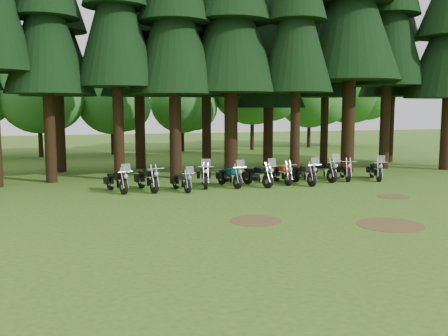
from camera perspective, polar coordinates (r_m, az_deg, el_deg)
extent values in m
plane|color=#345D19|center=(20.34, 9.41, -4.18)|extent=(120.00, 120.00, 0.00)
cylinder|color=black|center=(27.49, -19.29, 4.16)|extent=(0.58, 0.58, 5.53)
cone|color=black|center=(27.79, -19.73, 15.13)|extent=(4.32, 4.32, 6.91)
cylinder|color=black|center=(27.34, -11.97, 4.87)|extent=(0.58, 0.58, 5.99)
cone|color=black|center=(27.76, -12.27, 16.79)|extent=(4.32, 4.32, 7.49)
cylinder|color=black|center=(27.76, -5.59, 4.57)|extent=(0.66, 0.66, 5.57)
cone|color=black|center=(28.07, -5.72, 15.51)|extent=(4.95, 4.95, 6.96)
cylinder|color=black|center=(28.70, 0.80, 4.80)|extent=(0.77, 0.77, 5.70)
cone|color=black|center=(29.03, 0.82, 15.63)|extent=(5.81, 5.81, 7.12)
cylinder|color=black|center=(28.70, 8.13, 4.75)|extent=(0.55, 0.55, 5.71)
cone|color=black|center=(29.03, 8.32, 15.60)|extent=(4.15, 4.15, 7.14)
cylinder|color=black|center=(31.27, 14.03, 5.61)|extent=(0.80, 0.80, 6.62)
cone|color=black|center=(31.80, 14.37, 17.10)|extent=(5.98, 5.98, 8.27)
cylinder|color=black|center=(33.80, 17.94, 5.32)|extent=(0.64, 0.64, 6.35)
cone|color=black|center=(34.23, 18.32, 15.55)|extent=(4.79, 4.79, 7.93)
cylinder|color=black|center=(34.54, 24.11, 4.31)|extent=(0.72, 0.72, 5.41)
cylinder|color=black|center=(32.01, -18.25, 4.52)|extent=(0.60, 0.60, 5.53)
cone|color=black|center=(32.27, -18.61, 13.95)|extent=(4.52, 4.52, 6.91)
cylinder|color=black|center=(32.45, -9.58, 4.81)|extent=(0.65, 0.65, 5.55)
cone|color=black|center=(32.71, -9.77, 14.17)|extent=(4.85, 4.85, 6.94)
cylinder|color=black|center=(31.90, -2.01, 4.84)|extent=(0.58, 0.58, 5.52)
cone|color=black|center=(32.16, -2.05, 14.30)|extent=(4.35, 4.35, 6.90)
cylinder|color=black|center=(33.71, 5.07, 4.22)|extent=(0.66, 0.66, 4.70)
cone|color=black|center=(33.81, 5.15, 11.86)|extent=(4.94, 4.94, 5.87)
cone|color=black|center=(34.17, 5.20, 16.49)|extent=(3.95, 3.95, 4.96)
cylinder|color=black|center=(35.15, 11.40, 4.92)|extent=(0.53, 0.53, 5.56)
cone|color=black|center=(35.39, 11.60, 13.58)|extent=(3.94, 3.94, 6.95)
cylinder|color=black|center=(37.99, 18.42, 4.90)|extent=(0.61, 0.61, 5.65)
cone|color=black|center=(38.24, 18.73, 13.04)|extent=(4.59, 4.59, 7.06)
cylinder|color=black|center=(42.71, -20.23, 3.09)|extent=(0.36, 0.36, 2.80)
sphere|color=#286E25|center=(42.66, -20.44, 8.09)|extent=(6.53, 6.53, 6.53)
sphere|color=#286E25|center=(41.88, -18.89, 7.29)|extent=(4.67, 4.67, 4.67)
cylinder|color=black|center=(43.25, -12.57, 3.22)|extent=(0.36, 0.36, 2.55)
sphere|color=#286E25|center=(43.19, -12.69, 7.72)|extent=(5.95, 5.95, 5.95)
sphere|color=#286E25|center=(42.62, -11.20, 6.97)|extent=(4.25, 4.25, 4.25)
cylinder|color=black|center=(45.49, -4.79, 3.47)|extent=(0.36, 0.36, 2.47)
sphere|color=#286E25|center=(45.42, -4.84, 7.62)|extent=(5.76, 5.76, 5.76)
sphere|color=#286E25|center=(45.02, -3.40, 6.91)|extent=(4.12, 4.12, 4.12)
cylinder|color=black|center=(46.95, 3.23, 4.23)|extent=(0.36, 0.36, 3.52)
sphere|color=#286E25|center=(46.98, 3.27, 9.96)|extent=(8.21, 8.21, 8.21)
sphere|color=#286E25|center=(46.62, 5.32, 8.95)|extent=(5.87, 5.87, 5.87)
cylinder|color=black|center=(50.89, 9.67, 4.01)|extent=(0.36, 0.36, 2.94)
sphere|color=#286E25|center=(50.86, 9.76, 8.43)|extent=(6.86, 6.86, 6.86)
sphere|color=#286E25|center=(50.72, 11.35, 7.62)|extent=(4.90, 4.90, 4.90)
cylinder|color=black|center=(53.04, 14.10, 4.32)|extent=(0.36, 0.36, 3.52)
sphere|color=#286E25|center=(53.07, 14.25, 9.38)|extent=(8.20, 8.20, 8.20)
sphere|color=#286E25|center=(53.03, 16.07, 8.44)|extent=(5.86, 5.86, 5.86)
cylinder|color=#4C3D1E|center=(17.32, 3.66, -6.01)|extent=(1.80, 1.80, 0.01)
cylinder|color=#4C3D1E|center=(23.15, 18.74, -3.11)|extent=(1.40, 1.40, 0.01)
cylinder|color=#4C3D1E|center=(17.55, 18.46, -6.18)|extent=(2.20, 2.20, 0.01)
cylinder|color=black|center=(22.92, -11.39, -2.15)|extent=(0.32, 0.67, 0.66)
cylinder|color=black|center=(24.34, -12.86, -1.68)|extent=(0.32, 0.67, 0.66)
cube|color=silver|center=(23.66, -12.20, -1.68)|extent=(0.47, 0.75, 0.34)
cube|color=black|center=(23.40, -12.00, -0.87)|extent=(0.45, 0.61, 0.24)
cube|color=black|center=(23.83, -12.44, -0.85)|extent=(0.45, 0.61, 0.12)
cube|color=silver|center=(22.53, -11.13, -0.02)|extent=(0.44, 0.24, 0.40)
cylinder|color=black|center=(22.97, -8.00, -1.99)|extent=(0.28, 0.74, 0.73)
cylinder|color=black|center=(24.55, -9.43, -1.45)|extent=(0.28, 0.74, 0.73)
cube|color=silver|center=(23.79, -8.78, -1.45)|extent=(0.44, 0.81, 0.37)
cube|color=black|center=(23.51, -8.59, -0.58)|extent=(0.44, 0.66, 0.26)
cube|color=black|center=(23.98, -9.01, -0.55)|extent=(0.44, 0.66, 0.13)
cylinder|color=black|center=(22.87, -4.18, -2.15)|extent=(0.22, 0.60, 0.59)
cylinder|color=black|center=(24.12, -5.51, -1.70)|extent=(0.22, 0.60, 0.59)
cube|color=silver|center=(23.52, -4.91, -1.71)|extent=(0.35, 0.66, 0.30)
cube|color=black|center=(23.29, -4.72, -1.00)|extent=(0.35, 0.53, 0.21)
cube|color=black|center=(23.67, -5.11, -0.96)|extent=(0.35, 0.53, 0.11)
cube|color=silver|center=(22.52, -3.93, -0.25)|extent=(0.39, 0.17, 0.35)
cylinder|color=black|center=(23.91, -2.11, -1.61)|extent=(0.30, 0.71, 0.70)
cylinder|color=black|center=(25.53, -2.35, -1.08)|extent=(0.30, 0.71, 0.70)
cube|color=silver|center=(24.76, -2.24, -1.10)|extent=(0.45, 0.79, 0.36)
cube|color=black|center=(24.47, -2.21, -0.29)|extent=(0.44, 0.64, 0.25)
cube|color=black|center=(24.95, -2.28, -0.25)|extent=(0.44, 0.64, 0.13)
cube|color=silver|center=(23.47, -2.07, 0.55)|extent=(0.46, 0.23, 0.42)
cylinder|color=black|center=(24.03, 1.54, -1.61)|extent=(0.26, 0.68, 0.67)
cylinder|color=black|center=(25.38, -0.24, -1.16)|extent=(0.26, 0.68, 0.67)
cube|color=silver|center=(24.73, 0.57, -1.15)|extent=(0.40, 0.75, 0.34)
cube|color=#08485E|center=(24.48, 0.84, -0.38)|extent=(0.40, 0.60, 0.24)
cube|color=black|center=(24.89, 0.31, -0.35)|extent=(0.40, 0.60, 0.12)
cube|color=silver|center=(23.65, 1.91, 0.45)|extent=(0.44, 0.20, 0.40)
cylinder|color=black|center=(24.31, 5.02, -1.50)|extent=(0.33, 0.71, 0.69)
cylinder|color=black|center=(25.57, 2.71, -1.07)|extent=(0.33, 0.71, 0.69)
cube|color=silver|center=(24.96, 3.76, -1.06)|extent=(0.48, 0.79, 0.36)
cube|color=black|center=(24.72, 4.11, -0.25)|extent=(0.46, 0.64, 0.25)
cube|color=black|center=(25.11, 3.43, -0.24)|extent=(0.46, 0.64, 0.13)
cube|color=silver|center=(23.95, 5.52, 0.62)|extent=(0.46, 0.25, 0.41)
cylinder|color=black|center=(25.24, 7.33, -1.25)|extent=(0.18, 0.68, 0.67)
cylinder|color=black|center=(26.69, 6.01, -0.79)|extent=(0.18, 0.68, 0.67)
cube|color=silver|center=(26.00, 6.61, -0.80)|extent=(0.32, 0.73, 0.35)
cube|color=red|center=(25.74, 6.82, -0.05)|extent=(0.33, 0.58, 0.25)
cube|color=black|center=(26.17, 6.43, -0.02)|extent=(0.33, 0.58, 0.12)
cylinder|color=black|center=(25.11, 9.99, -1.32)|extent=(0.19, 0.70, 0.69)
cylinder|color=black|center=(26.48, 8.14, -0.87)|extent=(0.19, 0.70, 0.69)
cube|color=silver|center=(25.82, 8.98, -0.87)|extent=(0.34, 0.75, 0.35)
cube|color=black|center=(25.57, 9.27, -0.10)|extent=(0.35, 0.59, 0.25)
cube|color=black|center=(25.98, 8.73, -0.08)|extent=(0.35, 0.59, 0.13)
cube|color=silver|center=(24.73, 10.41, 0.71)|extent=(0.45, 0.16, 0.41)
cylinder|color=black|center=(26.57, 12.22, -0.89)|extent=(0.24, 0.73, 0.72)
cylinder|color=black|center=(27.92, 10.11, -0.48)|extent=(0.24, 0.73, 0.72)
cube|color=silver|center=(27.27, 11.07, -0.47)|extent=(0.40, 0.80, 0.37)
cube|color=black|center=(27.03, 11.41, 0.30)|extent=(0.40, 0.64, 0.26)
cube|color=black|center=(27.43, 10.78, 0.32)|extent=(0.40, 0.64, 0.13)
cube|color=silver|center=(26.21, 12.71, 1.12)|extent=(0.47, 0.19, 0.43)
cylinder|color=black|center=(27.12, 14.00, -0.82)|extent=(0.39, 0.70, 0.69)
cylinder|color=black|center=(28.70, 13.36, -0.39)|extent=(0.39, 0.70, 0.69)
cube|color=silver|center=(27.95, 13.65, -0.39)|extent=(0.54, 0.79, 0.36)
cube|color=#630D06|center=(27.67, 13.77, 0.32)|extent=(0.50, 0.65, 0.25)
cube|color=black|center=(28.14, 13.58, 0.34)|extent=(0.50, 0.65, 0.13)
cylinder|color=black|center=(27.62, 17.29, -0.82)|extent=(0.38, 0.67, 0.67)
cylinder|color=black|center=(29.13, 16.57, -0.41)|extent=(0.38, 0.67, 0.67)
cube|color=silver|center=(28.41, 16.90, -0.42)|extent=(0.53, 0.76, 0.34)
cube|color=black|center=(28.15, 17.04, 0.26)|extent=(0.49, 0.63, 0.24)
cube|color=black|center=(28.60, 16.82, 0.28)|extent=(0.49, 0.63, 0.12)
cube|color=silver|center=(27.23, 17.51, 0.97)|extent=(0.44, 0.28, 0.40)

